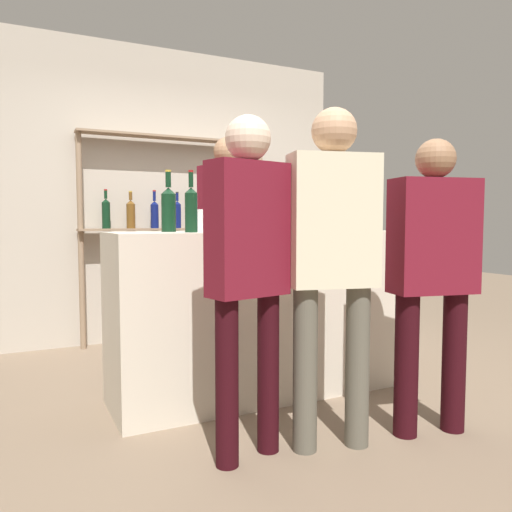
# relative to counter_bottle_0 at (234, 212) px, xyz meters

# --- Properties ---
(ground_plane) EXTENTS (16.00, 16.00, 0.00)m
(ground_plane) POSITION_rel_counter_bottle_0_xyz_m (0.19, 0.08, -1.21)
(ground_plane) COLOR #7A6651
(bar_counter) EXTENTS (1.88, 0.61, 1.08)m
(bar_counter) POSITION_rel_counter_bottle_0_xyz_m (0.19, 0.08, -0.67)
(bar_counter) COLOR beige
(bar_counter) RESTS_ON ground_plane
(back_wall) EXTENTS (3.48, 0.12, 2.80)m
(back_wall) POSITION_rel_counter_bottle_0_xyz_m (0.19, 1.98, 0.19)
(back_wall) COLOR #B2A899
(back_wall) RESTS_ON ground_plane
(back_shelf) EXTENTS (1.83, 0.18, 1.95)m
(back_shelf) POSITION_rel_counter_bottle_0_xyz_m (0.17, 1.80, 0.05)
(back_shelf) COLOR #897056
(back_shelf) RESTS_ON ground_plane
(counter_bottle_0) EXTENTS (0.08, 0.08, 0.34)m
(counter_bottle_0) POSITION_rel_counter_bottle_0_xyz_m (0.00, 0.00, 0.00)
(counter_bottle_0) COLOR #0F1956
(counter_bottle_0) RESTS_ON bar_counter
(counter_bottle_1) EXTENTS (0.09, 0.09, 0.36)m
(counter_bottle_1) POSITION_rel_counter_bottle_0_xyz_m (-0.06, 0.25, 0.02)
(counter_bottle_1) COLOR silver
(counter_bottle_1) RESTS_ON bar_counter
(counter_bottle_2) EXTENTS (0.09, 0.09, 0.38)m
(counter_bottle_2) POSITION_rel_counter_bottle_0_xyz_m (-0.37, 0.16, 0.02)
(counter_bottle_2) COLOR black
(counter_bottle_2) RESTS_ON bar_counter
(counter_bottle_3) EXTENTS (0.07, 0.07, 0.36)m
(counter_bottle_3) POSITION_rel_counter_bottle_0_xyz_m (-0.29, -0.03, 0.02)
(counter_bottle_3) COLOR black
(counter_bottle_3) RESTS_ON bar_counter
(wine_glass) EXTENTS (0.08, 0.08, 0.15)m
(wine_glass) POSITION_rel_counter_bottle_0_xyz_m (-0.11, 0.00, -0.01)
(wine_glass) COLOR silver
(wine_glass) RESTS_ON bar_counter
(ice_bucket) EXTENTS (0.20, 0.20, 0.20)m
(ice_bucket) POSITION_rel_counter_bottle_0_xyz_m (0.77, -0.03, -0.02)
(ice_bucket) COLOR #B2B2B7
(ice_bucket) RESTS_ON bar_counter
(cork_jar) EXTENTS (0.11, 0.11, 0.14)m
(cork_jar) POSITION_rel_counter_bottle_0_xyz_m (-0.23, 0.07, -0.06)
(cork_jar) COLOR silver
(cork_jar) RESTS_ON bar_counter
(customer_center) EXTENTS (0.47, 0.29, 1.70)m
(customer_center) POSITION_rel_counter_bottle_0_xyz_m (0.18, -0.81, -0.20)
(customer_center) COLOR #575347
(customer_center) RESTS_ON ground_plane
(customer_right) EXTENTS (0.48, 0.29, 1.58)m
(customer_right) POSITION_rel_counter_bottle_0_xyz_m (0.77, -0.89, -0.29)
(customer_right) COLOR black
(customer_right) RESTS_ON ground_plane
(customer_left) EXTENTS (0.42, 0.25, 1.64)m
(customer_left) POSITION_rel_counter_bottle_0_xyz_m (-0.24, -0.72, -0.23)
(customer_left) COLOR black
(customer_left) RESTS_ON ground_plane
(server_behind_counter) EXTENTS (0.50, 0.28, 1.83)m
(server_behind_counter) POSITION_rel_counter_bottle_0_xyz_m (0.36, 0.94, -0.13)
(server_behind_counter) COLOR black
(server_behind_counter) RESTS_ON ground_plane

